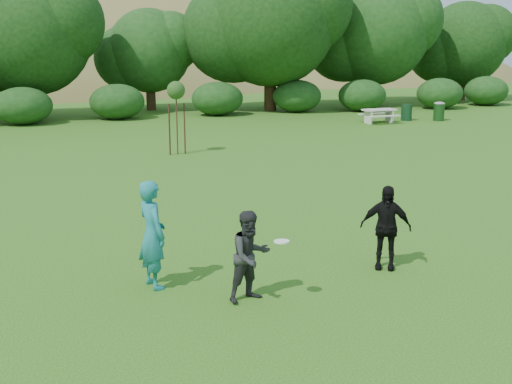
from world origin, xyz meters
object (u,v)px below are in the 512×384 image
Objects in this scene: sapling at (176,92)px; picnic_table at (379,113)px; trash_can_lidded at (439,111)px; player_grey at (250,256)px; player_teal at (152,234)px; trash_can_near at (406,112)px; player_black at (386,227)px.

sapling reaches higher than picnic_table.
picnic_table is 3.69m from trash_can_lidded.
player_teal is at bearing 125.38° from player_grey.
picnic_table is (12.43, 5.81, -1.90)m from sapling.
player_teal reaches higher than trash_can_near.
player_teal is 27.40m from trash_can_lidded.
player_black is 0.59× the size of sapling.
sapling is at bearing -156.48° from trash_can_near.
player_grey is 25.08m from picnic_table.
trash_can_lidded is (15.23, 19.63, -0.30)m from player_black.
sapling is 2.71× the size of trash_can_lidded.
player_black is 24.43m from trash_can_near.
sapling is 13.85m from picnic_table.
trash_can_near is 0.86× the size of trash_can_lidded.
trash_can_near is at bearing -55.96° from player_teal.
picnic_table is (16.00, 19.24, -0.47)m from player_teal.
trash_can_lidded is at bearing 83.90° from player_black.
player_black is (4.46, -0.58, -0.16)m from player_teal.
player_teal is 0.70× the size of sapling.
trash_can_lidded is (19.68, 19.06, -0.45)m from player_teal.
trash_can_near is at bearing 157.88° from trash_can_lidded.
trash_can_near is at bearing 23.52° from sapling.
trash_can_lidded is (16.11, 5.62, -1.88)m from sapling.
player_grey is at bearing -128.41° from trash_can_near.
player_black is at bearing -127.80° from trash_can_lidded.
player_grey is 0.89× the size of picnic_table.
player_black is (3.01, 0.61, 0.04)m from player_grey.
sapling reaches higher than trash_can_lidded.
player_grey is 27.25m from trash_can_lidded.
trash_can_near is at bearing 87.94° from player_black.
trash_can_near is 2.09m from picnic_table.
player_teal is at bearing -129.75° from picnic_table.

